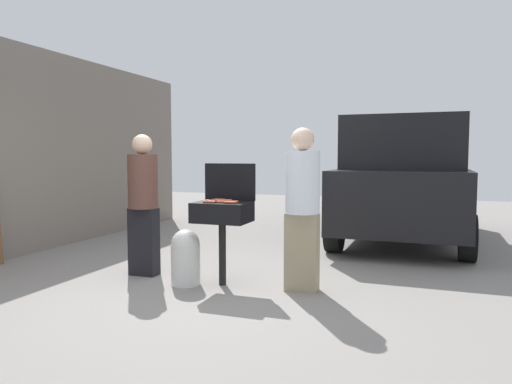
# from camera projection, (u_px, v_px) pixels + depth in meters

# --- Properties ---
(ground_plane) EXTENTS (24.00, 24.00, 0.00)m
(ground_plane) POSITION_uv_depth(u_px,v_px,m) (197.00, 290.00, 5.09)
(ground_plane) COLOR gray
(house_wall_side) EXTENTS (0.24, 8.00, 3.02)m
(house_wall_side) POSITION_uv_depth(u_px,v_px,m) (27.00, 150.00, 7.02)
(house_wall_side) COLOR slate
(house_wall_side) RESTS_ON ground
(bbq_grill) EXTENTS (0.60, 0.44, 0.92)m
(bbq_grill) POSITION_uv_depth(u_px,v_px,m) (222.00, 215.00, 5.23)
(bbq_grill) COLOR black
(bbq_grill) RESTS_ON ground
(grill_lid_open) EXTENTS (0.60, 0.05, 0.42)m
(grill_lid_open) POSITION_uv_depth(u_px,v_px,m) (230.00, 182.00, 5.41)
(grill_lid_open) COLOR black
(grill_lid_open) RESTS_ON bbq_grill
(hot_dog_0) EXTENTS (0.13, 0.03, 0.03)m
(hot_dog_0) POSITION_uv_depth(u_px,v_px,m) (220.00, 200.00, 5.36)
(hot_dog_0) COLOR #B74C33
(hot_dog_0) RESTS_ON bbq_grill
(hot_dog_1) EXTENTS (0.13, 0.04, 0.03)m
(hot_dog_1) POSITION_uv_depth(u_px,v_px,m) (230.00, 203.00, 5.04)
(hot_dog_1) COLOR #AD4228
(hot_dog_1) RESTS_ON bbq_grill
(hot_dog_2) EXTENTS (0.13, 0.04, 0.03)m
(hot_dog_2) POSITION_uv_depth(u_px,v_px,m) (209.00, 202.00, 5.11)
(hot_dog_2) COLOR #C6593D
(hot_dog_2) RESTS_ON bbq_grill
(hot_dog_3) EXTENTS (0.13, 0.03, 0.03)m
(hot_dog_3) POSITION_uv_depth(u_px,v_px,m) (223.00, 202.00, 5.10)
(hot_dog_3) COLOR #C6593D
(hot_dog_3) RESTS_ON bbq_grill
(hot_dog_4) EXTENTS (0.13, 0.04, 0.03)m
(hot_dog_4) POSITION_uv_depth(u_px,v_px,m) (224.00, 202.00, 5.15)
(hot_dog_4) COLOR #C6593D
(hot_dog_4) RESTS_ON bbq_grill
(hot_dog_5) EXTENTS (0.13, 0.04, 0.03)m
(hot_dog_5) POSITION_uv_depth(u_px,v_px,m) (212.00, 201.00, 5.26)
(hot_dog_5) COLOR #AD4228
(hot_dog_5) RESTS_ON bbq_grill
(hot_dog_6) EXTENTS (0.13, 0.03, 0.03)m
(hot_dog_6) POSITION_uv_depth(u_px,v_px,m) (217.00, 200.00, 5.29)
(hot_dog_6) COLOR #C6593D
(hot_dog_6) RESTS_ON bbq_grill
(hot_dog_7) EXTENTS (0.13, 0.04, 0.03)m
(hot_dog_7) POSITION_uv_depth(u_px,v_px,m) (227.00, 200.00, 5.30)
(hot_dog_7) COLOR #C6593D
(hot_dog_7) RESTS_ON bbq_grill
(hot_dog_8) EXTENTS (0.13, 0.03, 0.03)m
(hot_dog_8) POSITION_uv_depth(u_px,v_px,m) (214.00, 201.00, 5.16)
(hot_dog_8) COLOR #B74C33
(hot_dog_8) RESTS_ON bbq_grill
(hot_dog_9) EXTENTS (0.13, 0.03, 0.03)m
(hot_dog_9) POSITION_uv_depth(u_px,v_px,m) (232.00, 201.00, 5.16)
(hot_dog_9) COLOR #C6593D
(hot_dog_9) RESTS_ON bbq_grill
(propane_tank) EXTENTS (0.32, 0.32, 0.62)m
(propane_tank) POSITION_uv_depth(u_px,v_px,m) (186.00, 256.00, 5.27)
(propane_tank) COLOR silver
(propane_tank) RESTS_ON ground
(person_left) EXTENTS (0.35, 0.35, 1.68)m
(person_left) POSITION_uv_depth(u_px,v_px,m) (143.00, 199.00, 5.66)
(person_left) COLOR black
(person_left) RESTS_ON ground
(person_right) EXTENTS (0.36, 0.36, 1.72)m
(person_right) POSITION_uv_depth(u_px,v_px,m) (302.00, 203.00, 4.99)
(person_right) COLOR gray
(person_right) RESTS_ON ground
(parked_minivan) EXTENTS (2.08, 4.43, 2.02)m
(parked_minivan) POSITION_uv_depth(u_px,v_px,m) (405.00, 179.00, 8.07)
(parked_minivan) COLOR black
(parked_minivan) RESTS_ON ground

